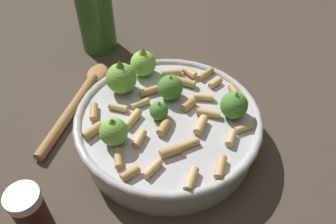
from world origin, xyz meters
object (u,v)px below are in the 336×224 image
cooking_pan (167,123)px  pepper_shaker (33,217)px  wooden_spoon (79,99)px  olive_oil_bottle (94,9)px

cooking_pan → pepper_shaker: size_ratio=2.86×
cooking_pan → wooden_spoon: size_ratio=1.18×
cooking_pan → wooden_spoon: bearing=59.3°
wooden_spoon → pepper_shaker: bearing=177.2°
olive_oil_bottle → wooden_spoon: bearing=173.0°
pepper_shaker → olive_oil_bottle: (0.39, -0.03, 0.04)m
cooking_pan → olive_oil_bottle: 0.28m
olive_oil_bottle → wooden_spoon: olive_oil_bottle is taller
pepper_shaker → olive_oil_bottle: size_ratio=0.45×
cooking_pan → olive_oil_bottle: size_ratio=1.30×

